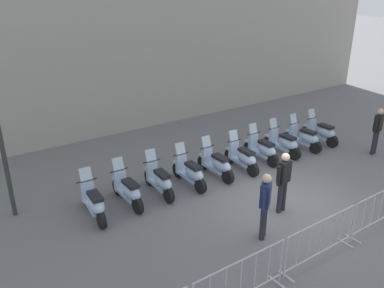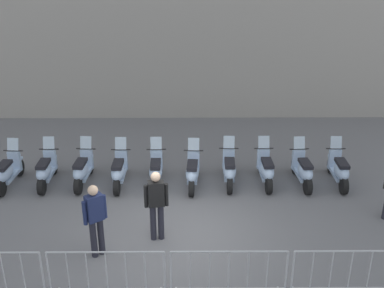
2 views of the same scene
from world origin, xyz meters
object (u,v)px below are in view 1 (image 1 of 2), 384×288
object	(u,v)px
motorcycle_0	(94,203)
officer_near_row_end	(283,179)
motorcycle_8	(304,138)
motorcycle_1	(128,190)
motorcycle_9	(321,132)
barrier_segment_1	(241,282)
motorcycle_2	(160,180)
officer_mid_plaza	(265,202)
barrier_segment_2	(320,240)
motorcycle_4	(217,164)
officer_by_barriers	(377,129)
motorcycle_7	(284,143)
motorcycle_6	(263,149)
barrier_segment_3	(380,209)
motorcycle_5	(243,158)
motorcycle_3	(190,172)

from	to	relation	value
motorcycle_0	officer_near_row_end	world-z (taller)	officer_near_row_end
motorcycle_8	motorcycle_1	bearing A→B (deg)	-172.89
motorcycle_9	officer_near_row_end	world-z (taller)	officer_near_row_end
barrier_segment_1	motorcycle_2	bearing A→B (deg)	86.31
motorcycle_2	officer_mid_plaza	size ratio (longest dim) A/B	1.00
motorcycle_9	barrier_segment_2	size ratio (longest dim) A/B	0.77
motorcycle_2	officer_mid_plaza	bearing A→B (deg)	-65.70
motorcycle_4	motorcycle_9	bearing A→B (deg)	7.64
motorcycle_2	officer_near_row_end	bearing A→B (deg)	-42.39
motorcycle_9	officer_by_barriers	distance (m)	2.01
motorcycle_7	barrier_segment_2	world-z (taller)	motorcycle_7
motorcycle_6	officer_near_row_end	world-z (taller)	officer_near_row_end
motorcycle_0	motorcycle_4	bearing A→B (deg)	8.24
barrier_segment_2	barrier_segment_3	size ratio (longest dim) A/B	1.00
motorcycle_6	motorcycle_2	bearing A→B (deg)	-172.55
motorcycle_5	barrier_segment_3	world-z (taller)	motorcycle_5
motorcycle_7	officer_near_row_end	world-z (taller)	officer_near_row_end
barrier_segment_1	motorcycle_1	bearing A→B (deg)	98.90
motorcycle_3	motorcycle_8	xyz separation A→B (m)	(5.12, 0.68, 0.00)
motorcycle_2	motorcycle_8	xyz separation A→B (m)	(6.16, 0.75, 0.00)
motorcycle_5	officer_near_row_end	xyz separation A→B (m)	(-0.50, -2.62, 0.53)
motorcycle_1	officer_by_barriers	bearing A→B (deg)	-3.96
motorcycle_8	motorcycle_6	bearing A→B (deg)	-174.17
motorcycle_9	officer_mid_plaza	size ratio (longest dim) A/B	1.00
motorcycle_0	motorcycle_3	distance (m)	3.10
motorcycle_4	motorcycle_5	size ratio (longest dim) A/B	1.00
motorcycle_3	motorcycle_4	distance (m)	1.04
motorcycle_2	officer_mid_plaza	world-z (taller)	officer_mid_plaza
motorcycle_8	barrier_segment_2	xyz separation A→B (m)	(-4.15, -5.15, 0.07)
barrier_segment_2	officer_near_row_end	distance (m)	2.17
motorcycle_9	motorcycle_3	bearing A→B (deg)	-172.31
motorcycle_6	officer_near_row_end	size ratio (longest dim) A/B	1.00
motorcycle_1	motorcycle_5	xyz separation A→B (m)	(4.11, 0.41, 0.00)
motorcycle_1	barrier_segment_1	distance (m)	4.61
motorcycle_4	motorcycle_6	size ratio (longest dim) A/B	1.00
barrier_segment_2	motorcycle_8	bearing A→B (deg)	51.10
motorcycle_2	motorcycle_8	size ratio (longest dim) A/B	1.01
officer_mid_plaza	motorcycle_5	bearing A→B (deg)	63.60
motorcycle_9	officer_mid_plaza	bearing A→B (deg)	-145.12
motorcycle_1	barrier_segment_1	bearing A→B (deg)	-81.10
motorcycle_0	barrier_segment_2	bearing A→B (deg)	-44.84
motorcycle_6	barrier_segment_1	bearing A→B (deg)	-130.03
barrier_segment_3	motorcycle_8	bearing A→B (deg)	69.18
motorcycle_4	officer_mid_plaza	world-z (taller)	officer_mid_plaza
barrier_segment_2	officer_by_barriers	world-z (taller)	officer_by_barriers
motorcycle_3	motorcycle_8	world-z (taller)	same
motorcycle_9	motorcycle_1	bearing A→B (deg)	-172.72
motorcycle_9	officer_near_row_end	size ratio (longest dim) A/B	1.00
motorcycle_8	motorcycle_9	size ratio (longest dim) A/B	0.99
motorcycle_0	barrier_segment_2	world-z (taller)	motorcycle_0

